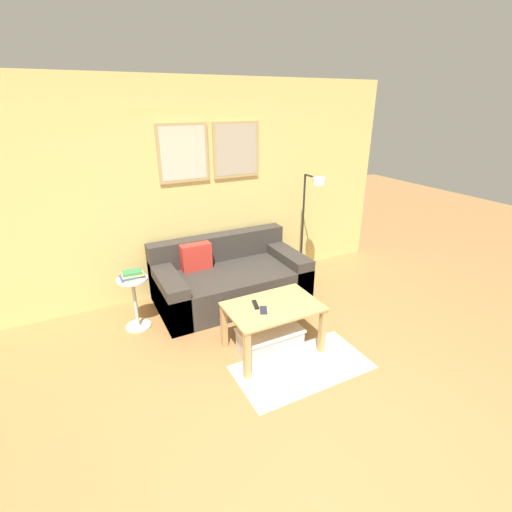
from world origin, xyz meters
TOP-DOWN VIEW (x-y plane):
  - ground_plane at (0.00, 0.00)m, footprint 16.00×16.00m
  - wall_back at (0.01, 2.94)m, footprint 5.60×0.09m
  - area_rug at (0.36, 0.92)m, footprint 1.25×0.66m
  - couch at (0.29, 2.44)m, footprint 1.78×0.96m
  - coffee_table at (0.25, 1.30)m, footprint 0.88×0.59m
  - storage_bin at (0.21, 1.26)m, footprint 0.60×0.36m
  - floor_lamp at (1.47, 2.48)m, footprint 0.26×0.51m
  - side_table at (-0.86, 2.31)m, footprint 0.32×0.32m
  - book_stack at (-0.85, 2.31)m, footprint 0.24×0.19m
  - remote_control at (0.10, 1.37)m, footprint 0.08×0.16m
  - cell_phone at (0.13, 1.26)m, footprint 0.12×0.15m

SIDE VIEW (x-z plane):
  - ground_plane at x=0.00m, z-range 0.00..0.00m
  - area_rug at x=0.36m, z-range 0.00..0.01m
  - storage_bin at x=0.21m, z-range 0.00..0.26m
  - couch at x=0.29m, z-range -0.11..0.63m
  - side_table at x=-0.86m, z-range 0.06..0.64m
  - coffee_table at x=0.25m, z-range 0.15..0.64m
  - cell_phone at x=0.13m, z-range 0.49..0.50m
  - remote_control at x=0.10m, z-range 0.49..0.51m
  - book_stack at x=-0.85m, z-range 0.58..0.66m
  - floor_lamp at x=1.47m, z-range 0.13..1.56m
  - wall_back at x=0.01m, z-range 0.01..2.56m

